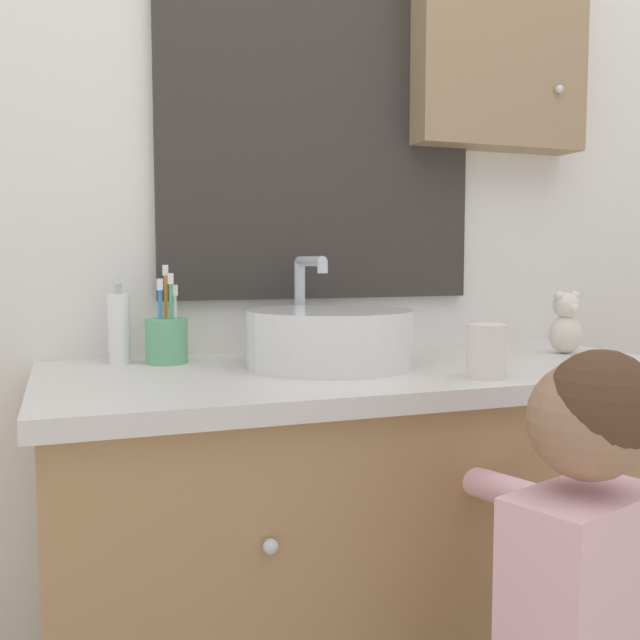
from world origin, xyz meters
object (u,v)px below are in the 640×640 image
object	(u,v)px
soap_dispenser	(119,327)
child_figure	(581,619)
drinking_cup	(487,351)
sink_basin	(329,337)
toothbrush_holder	(166,338)
teddy_bear	(566,324)

from	to	relation	value
soap_dispenser	child_figure	distance (m)	0.99
soap_dispenser	drinking_cup	distance (m)	0.74
child_figure	drinking_cup	world-z (taller)	drinking_cup
soap_dispenser	child_figure	xyz separation A→B (m)	(0.55, -0.74, -0.36)
sink_basin	toothbrush_holder	xyz separation A→B (m)	(-0.30, 0.15, -0.01)
sink_basin	soap_dispenser	xyz separation A→B (m)	(-0.39, 0.19, 0.01)
drinking_cup	teddy_bear	bearing A→B (deg)	32.91
toothbrush_holder	drinking_cup	size ratio (longest dim) A/B	2.08
teddy_bear	drinking_cup	distance (m)	0.43
toothbrush_holder	child_figure	xyz separation A→B (m)	(0.46, -0.71, -0.33)
soap_dispenser	teddy_bear	world-z (taller)	soap_dispenser
sink_basin	teddy_bear	xyz separation A→B (m)	(0.57, 0.00, 0.01)
soap_dispenser	teddy_bear	xyz separation A→B (m)	(0.96, -0.18, -0.01)
toothbrush_holder	child_figure	bearing A→B (deg)	-56.90
child_figure	teddy_bear	size ratio (longest dim) A/B	6.18
toothbrush_holder	sink_basin	bearing A→B (deg)	-27.03
toothbrush_holder	teddy_bear	size ratio (longest dim) A/B	1.41
toothbrush_holder	child_figure	world-z (taller)	toothbrush_holder
teddy_bear	child_figure	bearing A→B (deg)	-126.45
toothbrush_holder	child_figure	size ratio (longest dim) A/B	0.23
teddy_bear	toothbrush_holder	bearing A→B (deg)	170.19
soap_dispenser	child_figure	bearing A→B (deg)	-53.33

